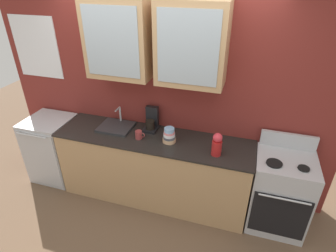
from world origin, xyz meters
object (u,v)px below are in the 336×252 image
(coffee_maker, at_px, (151,121))
(stove_range, at_px, (279,193))
(cup_near_sink, at_px, (139,135))
(dishwasher, at_px, (54,148))
(sink_faucet, at_px, (116,126))
(bowl_stack, at_px, (169,136))
(vase, at_px, (217,144))

(coffee_maker, bearing_deg, stove_range, -6.94)
(cup_near_sink, height_order, dishwasher, cup_near_sink)
(sink_faucet, bearing_deg, stove_range, -2.41)
(sink_faucet, xyz_separation_m, bowl_stack, (0.73, -0.11, 0.06))
(stove_range, distance_m, bowl_stack, 1.40)
(sink_faucet, xyz_separation_m, cup_near_sink, (0.37, -0.15, 0.03))
(sink_faucet, xyz_separation_m, coffee_maker, (0.44, 0.11, 0.09))
(vase, distance_m, coffee_maker, 0.91)
(stove_range, xyz_separation_m, bowl_stack, (-1.30, -0.02, 0.53))
(stove_range, relative_size, cup_near_sink, 9.33)
(stove_range, distance_m, sink_faucet, 2.09)
(sink_faucet, height_order, coffee_maker, coffee_maker)
(sink_faucet, bearing_deg, cup_near_sink, -21.95)
(stove_range, bearing_deg, coffee_maker, 173.06)
(stove_range, bearing_deg, sink_faucet, 177.59)
(dishwasher, distance_m, coffee_maker, 1.54)
(cup_near_sink, bearing_deg, coffee_maker, 76.35)
(stove_range, height_order, cup_near_sink, stove_range)
(cup_near_sink, bearing_deg, stove_range, 2.23)
(bowl_stack, height_order, cup_near_sink, bowl_stack)
(stove_range, xyz_separation_m, cup_near_sink, (-1.66, -0.06, 0.50))
(stove_range, distance_m, cup_near_sink, 1.74)
(sink_faucet, relative_size, dishwasher, 0.45)
(sink_faucet, relative_size, coffee_maker, 1.41)
(sink_faucet, bearing_deg, coffee_maker, 14.04)
(vase, height_order, cup_near_sink, vase)
(bowl_stack, distance_m, coffee_maker, 0.37)
(cup_near_sink, relative_size, coffee_maker, 0.41)
(bowl_stack, bearing_deg, sink_faucet, 171.80)
(cup_near_sink, xyz_separation_m, coffee_maker, (0.06, 0.26, 0.06))
(stove_range, height_order, coffee_maker, coffee_maker)
(dishwasher, bearing_deg, sink_faucet, 5.24)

